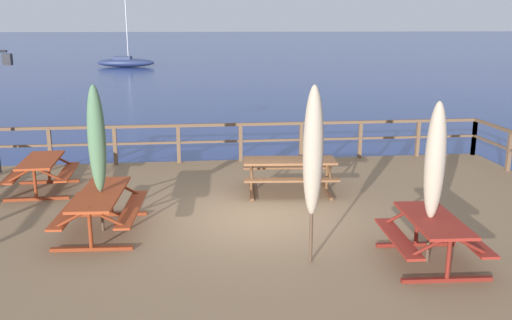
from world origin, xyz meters
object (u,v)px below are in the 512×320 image
patio_umbrella_short_front (435,162)px  sailboat_distant (125,62)px  patio_umbrella_tall_mid_right (313,152)px  picnic_table_mid_left (289,168)px  picnic_table_front_left (432,231)px  patio_umbrella_short_back (97,140)px  picnic_table_back_left (41,168)px  picnic_table_mid_right (101,203)px

patio_umbrella_short_front → sailboat_distant: (-10.89, 51.89, -1.86)m
patio_umbrella_tall_mid_right → sailboat_distant: bearing=99.9°
picnic_table_mid_left → sailboat_distant: (-9.29, 47.85, -0.75)m
picnic_table_front_left → patio_umbrella_short_back: patio_umbrella_short_back is taller
picnic_table_back_left → picnic_table_front_left: bearing=-33.1°
picnic_table_back_left → picnic_table_mid_right: 3.29m
picnic_table_back_left → patio_umbrella_tall_mid_right: bearing=-40.1°
picnic_table_front_left → picnic_table_back_left: bearing=146.9°
picnic_table_mid_left → sailboat_distant: size_ratio=0.29×
picnic_table_front_left → patio_umbrella_tall_mid_right: size_ratio=0.62×
picnic_table_back_left → sailboat_distant: (-3.63, 47.19, -0.74)m
patio_umbrella_tall_mid_right → sailboat_distant: sailboat_distant is taller
picnic_table_back_left → patio_umbrella_tall_mid_right: 7.12m
picnic_table_back_left → picnic_table_mid_right: size_ratio=0.80×
picnic_table_back_left → picnic_table_mid_left: (5.66, -0.66, 0.01)m
patio_umbrella_short_back → picnic_table_front_left: bearing=-20.3°
picnic_table_front_left → picnic_table_back_left: size_ratio=1.01×
patio_umbrella_short_front → patio_umbrella_short_back: patio_umbrella_short_back is taller
picnic_table_back_left → sailboat_distant: 47.33m
picnic_table_back_left → patio_umbrella_short_front: patio_umbrella_short_front is taller
picnic_table_front_left → patio_umbrella_short_back: 6.01m
picnic_table_mid_right → patio_umbrella_tall_mid_right: patio_umbrella_tall_mid_right is taller
picnic_table_front_left → patio_umbrella_tall_mid_right: bearing=172.6°
picnic_table_front_left → patio_umbrella_short_back: bearing=159.7°
picnic_table_back_left → picnic_table_mid_right: same height
patio_umbrella_tall_mid_right → sailboat_distant: 52.51m
picnic_table_front_left → sailboat_distant: size_ratio=0.23×
picnic_table_front_left → patio_umbrella_tall_mid_right: patio_umbrella_tall_mid_right is taller
picnic_table_mid_right → picnic_table_mid_left: 4.42m
picnic_table_back_left → patio_umbrella_short_back: size_ratio=0.65×
patio_umbrella_short_front → patio_umbrella_short_back: size_ratio=0.96×
picnic_table_mid_right → sailboat_distant: bearing=96.2°
picnic_table_mid_left → patio_umbrella_tall_mid_right: size_ratio=0.76×
picnic_table_mid_right → sailboat_distant: (-5.40, 49.96, -0.75)m
picnic_table_front_left → picnic_table_mid_left: (-1.63, 4.10, 0.01)m
picnic_table_back_left → patio_umbrella_short_back: (1.77, -2.71, 1.19)m
picnic_table_front_left → patio_umbrella_short_front: 1.13m
patio_umbrella_short_back → sailboat_distant: 50.23m
picnic_table_front_left → picnic_table_mid_right: bearing=160.2°
picnic_table_mid_right → patio_umbrella_short_back: 1.18m
patio_umbrella_short_back → patio_umbrella_short_front: bearing=-19.9°
patio_umbrella_short_front → picnic_table_mid_left: bearing=111.6°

